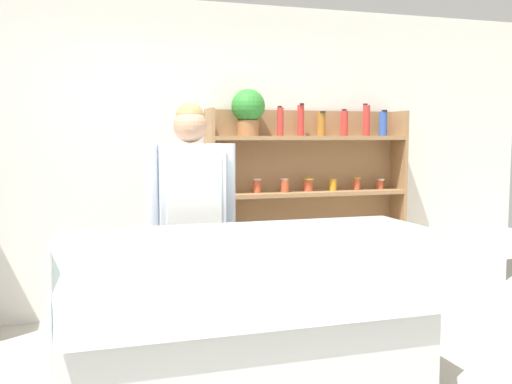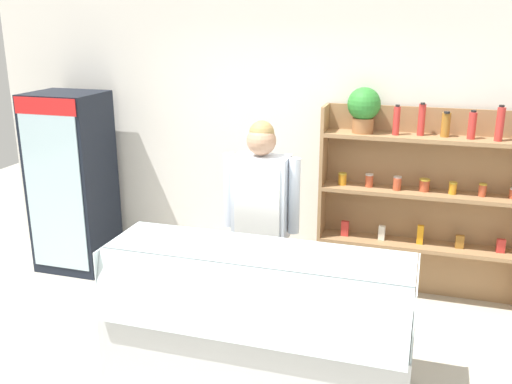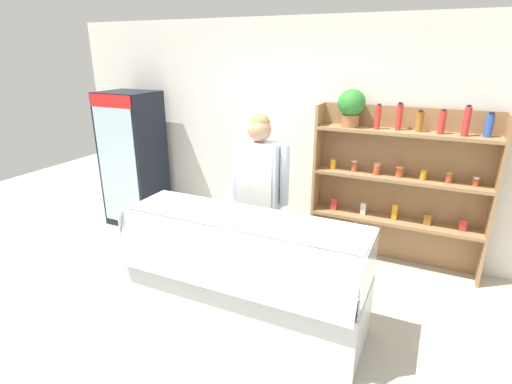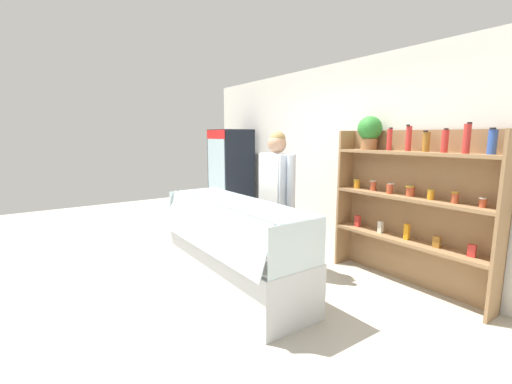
# 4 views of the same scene
# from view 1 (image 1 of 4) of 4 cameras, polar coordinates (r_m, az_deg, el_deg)

# --- Properties ---
(back_wall) EXTENTS (6.80, 0.10, 2.70)m
(back_wall) POSITION_cam_1_polar(r_m,az_deg,el_deg) (5.06, -6.73, 3.38)
(back_wall) COLOR white
(back_wall) RESTS_ON ground
(shelving_unit) EXTENTS (1.85, 0.30, 1.95)m
(shelving_unit) POSITION_cam_1_polar(r_m,az_deg,el_deg) (5.16, 4.31, 0.58)
(shelving_unit) COLOR #9E754C
(shelving_unit) RESTS_ON ground
(deli_display_case) EXTENTS (2.14, 0.75, 1.01)m
(deli_display_case) POSITION_cam_1_polar(r_m,az_deg,el_deg) (3.45, -0.91, -15.28)
(deli_display_case) COLOR silver
(deli_display_case) RESTS_ON ground
(shop_clerk) EXTENTS (0.63, 0.25, 1.77)m
(shop_clerk) POSITION_cam_1_polar(r_m,az_deg,el_deg) (3.93, -6.50, -1.48)
(shop_clerk) COLOR #2D2D38
(shop_clerk) RESTS_ON ground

